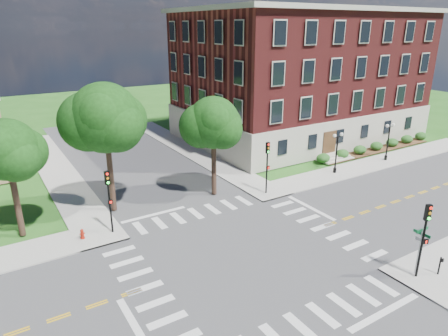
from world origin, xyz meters
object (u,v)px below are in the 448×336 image
fire_hydrant (82,234)px  push_button_post (440,265)px  traffic_signal_nw (109,194)px  twin_lamp_west (337,151)px  traffic_signal_se (425,232)px  twin_lamp_east (388,140)px  traffic_signal_ne (267,161)px  street_sign_pole (420,242)px

fire_hydrant → push_button_post: bearing=-42.5°
traffic_signal_nw → twin_lamp_west: 23.54m
traffic_signal_nw → push_button_post: 22.25m
traffic_signal_se → twin_lamp_east: 23.48m
traffic_signal_ne → push_button_post: bearing=-85.6°
traffic_signal_ne → push_button_post: size_ratio=4.00×
traffic_signal_se → twin_lamp_west: traffic_signal_se is taller
traffic_signal_ne → fire_hydrant: traffic_signal_ne is taller
twin_lamp_east → push_button_post: 22.97m
twin_lamp_west → traffic_signal_se: bearing=-121.1°
traffic_signal_nw → street_sign_pole: bearing=-46.5°
twin_lamp_west → twin_lamp_east: (8.09, -0.08, 0.00)m
traffic_signal_se → traffic_signal_ne: bearing=89.6°
traffic_signal_se → street_sign_pole: size_ratio=1.55×
twin_lamp_west → street_sign_pole: twin_lamp_west is taller
traffic_signal_ne → street_sign_pole: (0.10, -14.91, -0.88)m
twin_lamp_east → traffic_signal_nw: bearing=-179.5°
street_sign_pole → push_button_post: size_ratio=2.58×
traffic_signal_ne → street_sign_pole: bearing=-89.6°
push_button_post → fire_hydrant: 23.78m
fire_hydrant → traffic_signal_se: bearing=-43.7°
traffic_signal_ne → twin_lamp_east: 17.46m
traffic_signal_nw → street_sign_pole: traffic_signal_nw is taller
traffic_signal_se → traffic_signal_ne: 15.15m
traffic_signal_ne → fire_hydrant: size_ratio=6.40×
twin_lamp_east → push_button_post: twin_lamp_east is taller
traffic_signal_se → traffic_signal_ne: same height
twin_lamp_west → traffic_signal_nw: bearing=-179.1°
street_sign_pole → fire_hydrant: bearing=137.2°
traffic_signal_ne → fire_hydrant: bearing=178.9°
traffic_signal_ne → traffic_signal_nw: same height
traffic_signal_se → twin_lamp_west: bearing=58.9°
traffic_signal_se → push_button_post: 2.80m
push_button_post → traffic_signal_nw: bearing=134.1°
twin_lamp_west → twin_lamp_east: size_ratio=1.00×
twin_lamp_east → fire_hydrant: (-33.76, -0.10, -2.06)m
traffic_signal_nw → fire_hydrant: bearing=175.1°
traffic_signal_nw → push_button_post: bearing=-45.9°
twin_lamp_east → traffic_signal_ne: bearing=-178.6°
traffic_signal_se → fire_hydrant: 22.57m
traffic_signal_se → twin_lamp_west: size_ratio=1.13×
traffic_signal_nw → twin_lamp_east: traffic_signal_nw is taller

